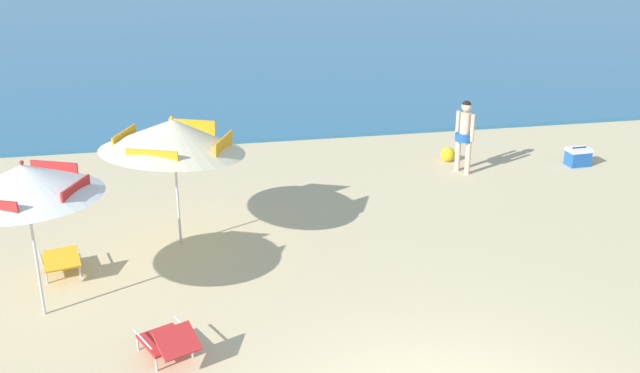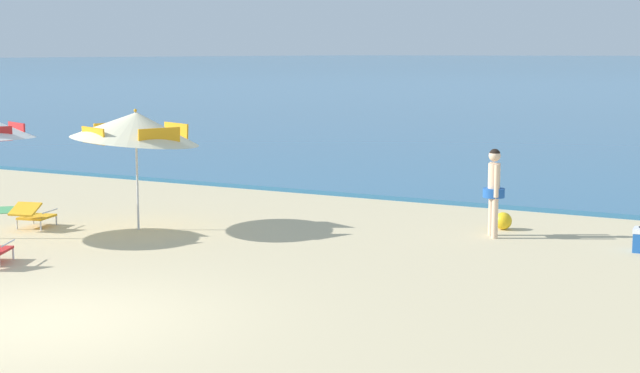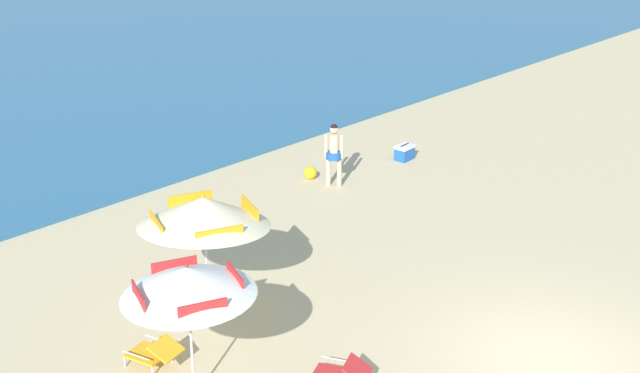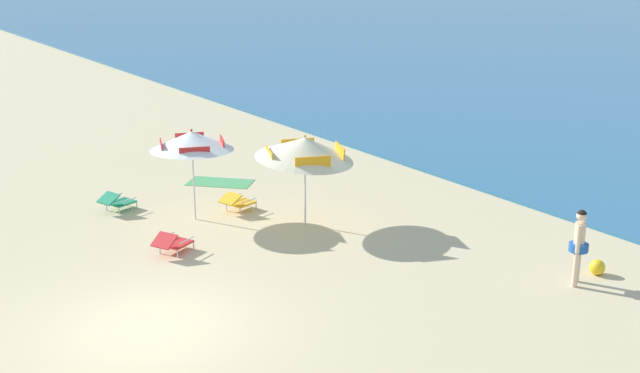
# 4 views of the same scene
# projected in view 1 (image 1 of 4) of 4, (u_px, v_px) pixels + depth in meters

# --- Properties ---
(beach_umbrella_striped_main) EXTENTS (2.83, 2.82, 2.29)m
(beach_umbrella_striped_main) POSITION_uv_depth(u_px,v_px,m) (24.00, 181.00, 9.60)
(beach_umbrella_striped_main) COLOR silver
(beach_umbrella_striped_main) RESTS_ON ground
(beach_umbrella_striped_second) EXTENTS (3.27, 3.26, 2.29)m
(beach_umbrella_striped_second) POSITION_uv_depth(u_px,v_px,m) (173.00, 136.00, 11.78)
(beach_umbrella_striped_second) COLOR silver
(beach_umbrella_striped_second) RESTS_ON ground
(lounge_chair_under_umbrella) EXTENTS (0.73, 0.98, 0.52)m
(lounge_chair_under_umbrella) POSITION_uv_depth(u_px,v_px,m) (61.00, 260.00, 11.28)
(lounge_chair_under_umbrella) COLOR gold
(lounge_chair_under_umbrella) RESTS_ON ground
(lounge_chair_facing_sea) EXTENTS (0.85, 1.03, 0.52)m
(lounge_chair_facing_sea) POSITION_uv_depth(u_px,v_px,m) (169.00, 341.00, 9.20)
(lounge_chair_facing_sea) COLOR red
(lounge_chair_facing_sea) RESTS_ON ground
(person_standing_near_shore) EXTENTS (0.39, 0.42, 1.58)m
(person_standing_near_shore) POSITION_uv_depth(u_px,v_px,m) (465.00, 131.00, 15.47)
(person_standing_near_shore) COLOR beige
(person_standing_near_shore) RESTS_ON ground
(cooler_box) EXTENTS (0.52, 0.38, 0.43)m
(cooler_box) POSITION_uv_depth(u_px,v_px,m) (578.00, 157.00, 16.15)
(cooler_box) COLOR #1E56A8
(cooler_box) RESTS_ON ground
(beach_ball) EXTENTS (0.33, 0.33, 0.33)m
(beach_ball) POSITION_uv_depth(u_px,v_px,m) (448.00, 154.00, 16.43)
(beach_ball) COLOR yellow
(beach_ball) RESTS_ON ground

